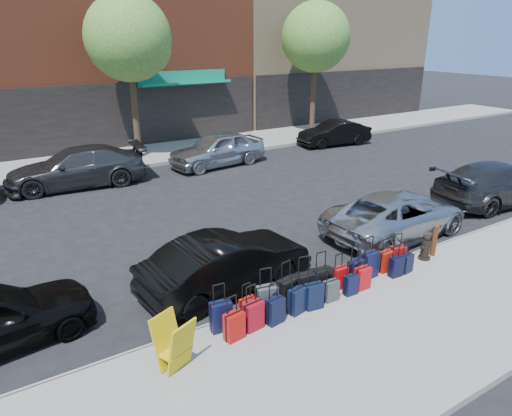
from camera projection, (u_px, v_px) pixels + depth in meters
ground at (223, 228)px, 14.19m from camera, size 120.00×120.00×0.00m
sidewalk_near at (377, 336)px, 9.01m from camera, size 60.00×4.00×0.15m
sidewalk_far at (126, 157)px, 22.11m from camera, size 60.00×4.00×0.15m
curb_near at (313, 291)px, 10.61m from camera, size 60.00×0.08×0.15m
curb_far at (140, 167)px, 20.50m from camera, size 60.00×0.08×0.15m
tree_center at (132, 40)px, 20.12m from camera, size 3.80×3.80×7.27m
tree_right at (318, 39)px, 25.30m from camera, size 3.80×3.80×7.27m
suitcase_front_0 at (221, 316)px, 8.97m from camera, size 0.44×0.28×1.01m
suitcase_front_1 at (248, 310)px, 9.27m from camera, size 0.37×0.24×0.85m
suitcase_front_2 at (267, 300)px, 9.47m from camera, size 0.48×0.32×1.06m
suitcase_front_3 at (288, 293)px, 9.75m from camera, size 0.48×0.32×1.07m
suitcase_front_4 at (305, 288)px, 9.92m from camera, size 0.48×0.32×1.08m
suitcase_front_5 at (322, 282)px, 10.19m from camera, size 0.45×0.27×1.05m
suitcase_front_6 at (339, 278)px, 10.47m from camera, size 0.36×0.20×0.87m
suitcase_front_7 at (356, 271)px, 10.70m from camera, size 0.42×0.27×0.96m
suitcase_front_8 at (369, 265)px, 10.95m from camera, size 0.45×0.26×1.05m
suitcase_front_9 at (386, 261)px, 11.24m from camera, size 0.37×0.21×0.87m
suitcase_front_10 at (398, 256)px, 11.45m from camera, size 0.41×0.28×0.91m
suitcase_back_0 at (234, 326)px, 8.72m from camera, size 0.41×0.28×0.92m
suitcase_back_1 at (253, 316)px, 9.02m from camera, size 0.43×0.28×0.96m
suitcase_back_2 at (275, 311)px, 9.21m from camera, size 0.40×0.27×0.90m
suitcase_back_3 at (297, 301)px, 9.55m from camera, size 0.42×0.30×0.91m
suitcase_back_4 at (314, 296)px, 9.71m from camera, size 0.42×0.28×0.93m
suitcase_back_5 at (331, 291)px, 10.00m from camera, size 0.34×0.20×0.79m
suitcase_back_6 at (351, 285)px, 10.25m from camera, size 0.32×0.19×0.76m
suitcase_back_7 at (362, 278)px, 10.47m from camera, size 0.37×0.21×0.87m
suitcase_back_9 at (396, 267)px, 11.01m from camera, size 0.35×0.22×0.81m
suitcase_back_10 at (407, 263)px, 11.21m from camera, size 0.34×0.22×0.77m
fire_hydrant at (426, 247)px, 11.85m from camera, size 0.35×0.32×0.71m
bollard at (434, 240)px, 11.99m from camera, size 0.16×0.16×0.84m
display_rack at (174, 344)px, 7.89m from camera, size 0.75×0.78×0.99m
car_near_1 at (226, 263)px, 10.58m from camera, size 4.28×1.91×1.37m
car_near_2 at (396, 214)px, 13.52m from camera, size 4.86×2.46×1.32m
car_near_3 at (499, 183)px, 16.10m from camera, size 5.30×2.64×1.48m
car_far_1 at (76, 167)px, 17.91m from camera, size 5.46×2.62×1.53m
car_far_2 at (217, 149)px, 20.75m from camera, size 4.69×2.28×1.54m
car_far_3 at (334, 133)px, 24.66m from camera, size 4.10×1.88×1.30m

